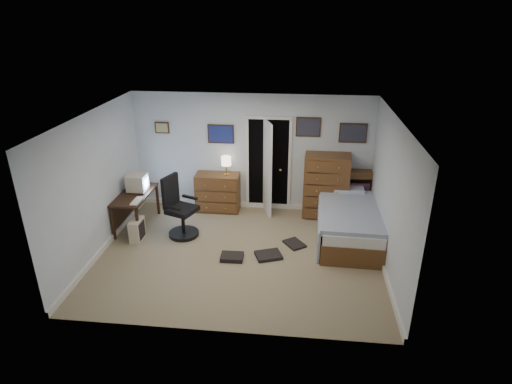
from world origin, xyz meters
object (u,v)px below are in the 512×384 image
computer_desk (131,201)px  low_dresser (218,192)px  office_chair (180,213)px  tall_dresser (326,186)px  bed (349,222)px

computer_desk → low_dresser: 1.82m
office_chair → low_dresser: 1.29m
tall_dresser → bed: tall_dresser is taller
office_chair → computer_desk: bearing=-172.7°
office_chair → low_dresser: bearing=87.5°
low_dresser → bed: 2.86m
low_dresser → bed: size_ratio=0.42×
computer_desk → tall_dresser: size_ratio=0.91×
tall_dresser → bed: 1.06m
computer_desk → bed: bearing=0.1°
office_chair → tall_dresser: (2.81, 1.15, 0.21)m
office_chair → bed: size_ratio=0.54×
office_chair → tall_dresser: size_ratio=0.89×
office_chair → bed: (3.22, 0.24, -0.13)m
computer_desk → tall_dresser: bearing=13.4°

